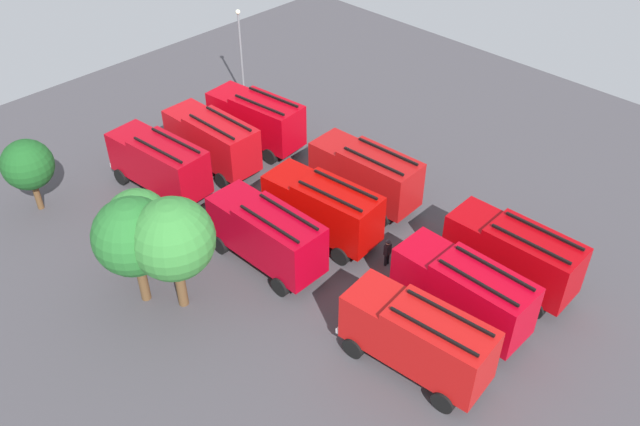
# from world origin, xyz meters

# --- Properties ---
(ground_plane) EXTENTS (56.90, 56.90, 0.00)m
(ground_plane) POSITION_xyz_m (0.00, 0.00, 0.00)
(ground_plane) COLOR #423F44
(fire_truck_0) EXTENTS (7.25, 2.88, 3.88)m
(fire_truck_0) POSITION_xyz_m (-10.22, -3.92, 2.15)
(fire_truck_0) COLOR #AB040A
(fire_truck_0) RESTS_ON ground
(fire_truck_1) EXTENTS (7.31, 3.04, 3.88)m
(fire_truck_1) POSITION_xyz_m (0.13, -4.07, 2.15)
(fire_truck_1) COLOR #AB1011
(fire_truck_1) RESTS_ON ground
(fire_truck_2) EXTENTS (7.42, 3.38, 3.88)m
(fire_truck_2) POSITION_xyz_m (9.92, -3.83, 2.15)
(fire_truck_2) COLOR #BB0310
(fire_truck_2) RESTS_ON ground
(fire_truck_3) EXTENTS (7.20, 2.75, 3.88)m
(fire_truck_3) POSITION_xyz_m (-9.94, 0.17, 2.15)
(fire_truck_3) COLOR #BC0315
(fire_truck_3) RESTS_ON ground
(fire_truck_4) EXTENTS (7.40, 3.32, 3.88)m
(fire_truck_4) POSITION_xyz_m (-0.40, 0.21, 2.15)
(fire_truck_4) COLOR #B60603
(fire_truck_4) RESTS_ON ground
(fire_truck_5) EXTENTS (7.25, 2.87, 3.88)m
(fire_truck_5) POSITION_xyz_m (9.88, 0.03, 2.15)
(fire_truck_5) COLOR red
(fire_truck_5) RESTS_ON ground
(fire_truck_6) EXTENTS (7.40, 3.32, 3.88)m
(fire_truck_6) POSITION_xyz_m (-10.22, 4.11, 2.15)
(fire_truck_6) COLOR red
(fire_truck_6) RESTS_ON ground
(fire_truck_7) EXTENTS (7.24, 2.84, 3.88)m
(fire_truck_7) POSITION_xyz_m (0.11, 4.01, 2.15)
(fire_truck_7) COLOR #B10316
(fire_truck_7) RESTS_ON ground
(fire_truck_8) EXTENTS (7.39, 3.28, 3.88)m
(fire_truck_8) POSITION_xyz_m (10.07, 4.02, 2.15)
(fire_truck_8) COLOR #AF0613
(fire_truck_8) RESTS_ON ground
(firefighter_0) EXTENTS (0.46, 0.47, 1.77)m
(firefighter_0) POSITION_xyz_m (-12.50, -6.36, 1.00)
(firefighter_0) COLOR black
(firefighter_0) RESTS_ON ground
(firefighter_1) EXTENTS (0.48, 0.41, 1.74)m
(firefighter_1) POSITION_xyz_m (-12.63, -1.93, 0.98)
(firefighter_1) COLOR black
(firefighter_1) RESTS_ON ground
(firefighter_2) EXTENTS (0.27, 0.42, 1.66)m
(firefighter_2) POSITION_xyz_m (-4.64, -0.56, 0.92)
(firefighter_2) COLOR black
(firefighter_2) RESTS_ON ground
(tree_0) EXTENTS (4.18, 4.18, 6.48)m
(tree_0) POSITION_xyz_m (0.93, 9.18, 4.36)
(tree_0) COLOR brown
(tree_0) RESTS_ON ground
(tree_1) EXTENTS (4.02, 4.02, 6.23)m
(tree_1) POSITION_xyz_m (2.66, 10.32, 4.19)
(tree_1) COLOR brown
(tree_1) RESTS_ON ground
(tree_2) EXTENTS (3.40, 3.40, 5.27)m
(tree_2) POSITION_xyz_m (4.33, 9.08, 3.54)
(tree_2) COLOR brown
(tree_2) RESTS_ON ground
(tree_3) EXTENTS (3.05, 3.05, 4.73)m
(tree_3) POSITION_xyz_m (13.94, 10.44, 3.19)
(tree_3) COLOR brown
(tree_3) RESTS_ON ground
(traffic_cone_0) EXTENTS (0.47, 0.47, 0.67)m
(traffic_cone_0) POSITION_xyz_m (10.53, 6.96, 0.34)
(traffic_cone_0) COLOR #F2600C
(traffic_cone_0) RESTS_ON ground
(traffic_cone_1) EXTENTS (0.40, 0.40, 0.58)m
(traffic_cone_1) POSITION_xyz_m (1.39, 2.20, 0.29)
(traffic_cone_1) COLOR #F2600C
(traffic_cone_1) RESTS_ON ground
(traffic_cone_2) EXTENTS (0.44, 0.44, 0.63)m
(traffic_cone_2) POSITION_xyz_m (4.67, 6.55, 0.31)
(traffic_cone_2) COLOR #F2600C
(traffic_cone_2) RESTS_ON ground
(lamppost) EXTENTS (0.36, 0.36, 7.16)m
(lamppost) POSITION_xyz_m (15.84, -7.64, 4.16)
(lamppost) COLOR slate
(lamppost) RESTS_ON ground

